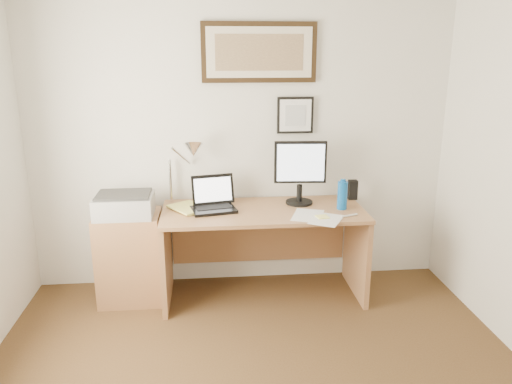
{
  "coord_description": "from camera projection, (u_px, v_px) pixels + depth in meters",
  "views": [
    {
      "loc": [
        -0.27,
        -2.1,
        1.98
      ],
      "look_at": [
        0.07,
        1.43,
        0.96
      ],
      "focal_mm": 35.0,
      "sensor_mm": 36.0,
      "label": 1
    }
  ],
  "objects": [
    {
      "name": "marker_pen",
      "position": [
        350.0,
        216.0,
        3.79
      ],
      "size": [
        0.14,
        0.06,
        0.02
      ],
      "primitive_type": "cylinder",
      "rotation": [
        0.0,
        1.57,
        0.35
      ],
      "color": "silver",
      "rests_on": "desk"
    },
    {
      "name": "desk_lamp",
      "position": [
        191.0,
        152.0,
        3.95
      ],
      "size": [
        0.29,
        0.27,
        0.53
      ],
      "color": "white",
      "rests_on": "desk"
    },
    {
      "name": "paper_sheet_b",
      "position": [
        326.0,
        220.0,
        3.72
      ],
      "size": [
        0.32,
        0.36,
        0.0
      ],
      "primitive_type": "cube",
      "rotation": [
        0.0,
        0.0,
        -0.51
      ],
      "color": "white",
      "rests_on": "desk"
    },
    {
      "name": "laptop",
      "position": [
        213.0,
        202.0,
        3.95
      ],
      "size": [
        0.38,
        0.36,
        0.26
      ],
      "color": "black",
      "rests_on": "desk"
    },
    {
      "name": "side_cabinet",
      "position": [
        130.0,
        257.0,
        4.01
      ],
      "size": [
        0.5,
        0.4,
        0.73
      ],
      "primitive_type": "cube",
      "color": "#91613C",
      "rests_on": "floor"
    },
    {
      "name": "paper_sheet_a",
      "position": [
        308.0,
        215.0,
        3.81
      ],
      "size": [
        0.31,
        0.37,
        0.0
      ],
      "primitive_type": "cube",
      "rotation": [
        0.0,
        0.0,
        -0.34
      ],
      "color": "white",
      "rests_on": "desk"
    },
    {
      "name": "book",
      "position": [
        176.0,
        211.0,
        3.88
      ],
      "size": [
        0.36,
        0.38,
        0.02
      ],
      "primitive_type": "imported",
      "rotation": [
        0.0,
        0.0,
        0.62
      ],
      "color": "#DCD867",
      "rests_on": "desk"
    },
    {
      "name": "desk",
      "position": [
        262.0,
        234.0,
        4.1
      ],
      "size": [
        1.6,
        0.7,
        0.75
      ],
      "color": "#91613C",
      "rests_on": "floor"
    },
    {
      "name": "printer",
      "position": [
        124.0,
        205.0,
        3.85
      ],
      "size": [
        0.44,
        0.34,
        0.18
      ],
      "color": "#A9A9AB",
      "rests_on": "side_cabinet"
    },
    {
      "name": "bottle_cap",
      "position": [
        343.0,
        180.0,
        3.91
      ],
      "size": [
        0.04,
        0.04,
        0.02
      ],
      "primitive_type": "cylinder",
      "color": "#0C51A4",
      "rests_on": "water_bottle"
    },
    {
      "name": "sticky_pad",
      "position": [
        322.0,
        217.0,
        3.76
      ],
      "size": [
        0.1,
        0.1,
        0.01
      ],
      "primitive_type": "cube",
      "rotation": [
        0.0,
        0.0,
        0.16
      ],
      "color": "#FFFB78",
      "rests_on": "desk"
    },
    {
      "name": "lcd_monitor",
      "position": [
        300.0,
        169.0,
        4.02
      ],
      "size": [
        0.42,
        0.22,
        0.52
      ],
      "color": "black",
      "rests_on": "desk"
    },
    {
      "name": "speaker",
      "position": [
        353.0,
        190.0,
        4.21
      ],
      "size": [
        0.07,
        0.07,
        0.16
      ],
      "primitive_type": "cube",
      "rotation": [
        0.0,
        0.0,
        -0.02
      ],
      "color": "black",
      "rests_on": "desk"
    },
    {
      "name": "wall_back",
      "position": [
        241.0,
        140.0,
        4.15
      ],
      "size": [
        3.5,
        0.02,
        2.5
      ],
      "primitive_type": "cube",
      "color": "silver",
      "rests_on": "ground"
    },
    {
      "name": "picture_small",
      "position": [
        295.0,
        115.0,
        4.11
      ],
      "size": [
        0.3,
        0.03,
        0.3
      ],
      "color": "black",
      "rests_on": "wall_back"
    },
    {
      "name": "water_bottle",
      "position": [
        342.0,
        195.0,
        3.94
      ],
      "size": [
        0.08,
        0.08,
        0.22
      ],
      "primitive_type": "cylinder",
      "color": "#0C51A4",
      "rests_on": "desk"
    },
    {
      "name": "picture_large",
      "position": [
        259.0,
        52.0,
        3.95
      ],
      "size": [
        0.92,
        0.04,
        0.47
      ],
      "color": "black",
      "rests_on": "wall_back"
    }
  ]
}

